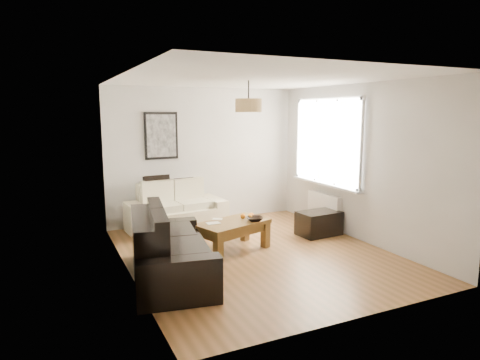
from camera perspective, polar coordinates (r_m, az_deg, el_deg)
name	(u,v)px	position (r m, az deg, el deg)	size (l,w,h in m)	color
floor	(257,254)	(6.49, 2.29, -9.97)	(4.50, 4.50, 0.00)	brown
ceiling	(258,79)	(6.15, 2.45, 13.58)	(3.80, 4.50, 0.00)	white
wall_back	(204,155)	(8.23, -4.89, 3.38)	(3.80, 0.04, 2.60)	silver
wall_front	(362,197)	(4.34, 16.21, -2.19)	(3.80, 0.04, 2.60)	silver
wall_left	(126,178)	(5.58, -15.24, 0.32)	(0.04, 4.50, 2.60)	silver
wall_right	(359,163)	(7.25, 15.82, 2.28)	(0.04, 4.50, 2.60)	silver
window_bay	(328,142)	(7.82, 11.85, 5.12)	(0.14, 1.90, 1.60)	white
radiator	(324,207)	(7.97, 11.33, -3.66)	(0.10, 0.90, 0.52)	white
poster	(161,136)	(7.92, -10.67, 5.93)	(0.62, 0.04, 0.87)	black
pendant_shade	(248,105)	(6.40, 1.16, 10.10)	(0.40, 0.40, 0.20)	tan
loveseat_cream	(176,207)	(7.71, -8.66, -3.71)	(1.70, 0.93, 0.84)	beige
sofa_leather	(171,246)	(5.56, -9.41, -8.84)	(1.94, 0.94, 0.84)	black
coffee_table	(233,236)	(6.57, -1.02, -7.60)	(1.13, 0.62, 0.46)	brown
ottoman	(319,223)	(7.51, 10.67, -5.79)	(0.73, 0.47, 0.42)	black
cushion_left	(157,188)	(7.76, -11.17, -1.11)	(0.47, 0.14, 0.47)	black
cushion_right	(184,188)	(7.90, -7.64, -1.13)	(0.39, 0.12, 0.39)	black
fruit_bowl	(255,219)	(6.53, 2.02, -5.32)	(0.26, 0.26, 0.06)	black
orange_a	(250,217)	(6.64, 1.37, -4.98)	(0.08, 0.08, 0.08)	orange
orange_b	(251,215)	(6.72, 1.56, -4.83)	(0.09, 0.09, 0.09)	orange
orange_c	(243,216)	(6.66, 0.39, -4.94)	(0.08, 0.08, 0.08)	orange
papers	(213,223)	(6.41, -3.66, -5.86)	(0.20, 0.14, 0.01)	silver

